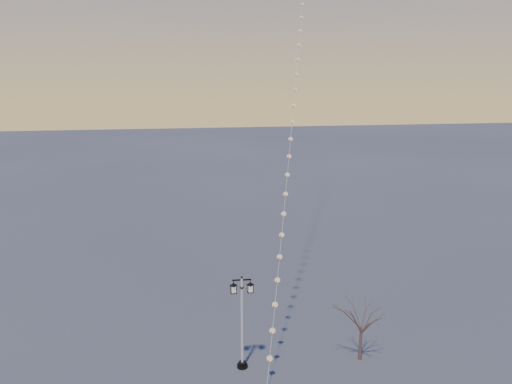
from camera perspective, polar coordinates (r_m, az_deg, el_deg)
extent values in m
plane|color=#464747|center=(29.22, 0.44, -20.66)|extent=(300.00, 300.00, 0.00)
cylinder|color=black|center=(29.92, -1.60, -19.58)|extent=(0.62, 0.62, 0.18)
cylinder|color=black|center=(29.83, -1.60, -19.31)|extent=(0.44, 0.44, 0.16)
cylinder|color=white|center=(28.49, -1.64, -14.73)|extent=(0.14, 0.14, 5.22)
cylinder|color=black|center=(27.63, -1.67, -11.05)|extent=(0.22, 0.22, 0.07)
cube|color=black|center=(27.45, -1.67, -10.20)|extent=(1.06, 0.13, 0.07)
sphere|color=black|center=(27.40, -1.67, -9.94)|extent=(0.16, 0.16, 0.16)
pyramid|color=black|center=(27.48, -2.66, -10.56)|extent=(0.49, 0.49, 0.16)
cube|color=beige|center=(27.62, -2.65, -11.21)|extent=(0.29, 0.29, 0.38)
cube|color=black|center=(27.71, -2.64, -11.61)|extent=(0.33, 0.33, 0.04)
pyramid|color=black|center=(27.56, -0.69, -10.48)|extent=(0.49, 0.49, 0.16)
cube|color=beige|center=(27.69, -0.69, -11.13)|extent=(0.29, 0.29, 0.38)
cube|color=black|center=(27.78, -0.68, -11.53)|extent=(0.33, 0.33, 0.04)
cone|color=brown|center=(30.76, 12.08, -16.83)|extent=(0.25, 0.25, 2.09)
cone|color=orange|center=(42.77, 4.92, 17.29)|extent=(0.09, 0.09, 0.31)
cylinder|color=white|center=(27.67, 1.26, -21.14)|extent=(0.02, 0.02, 0.88)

